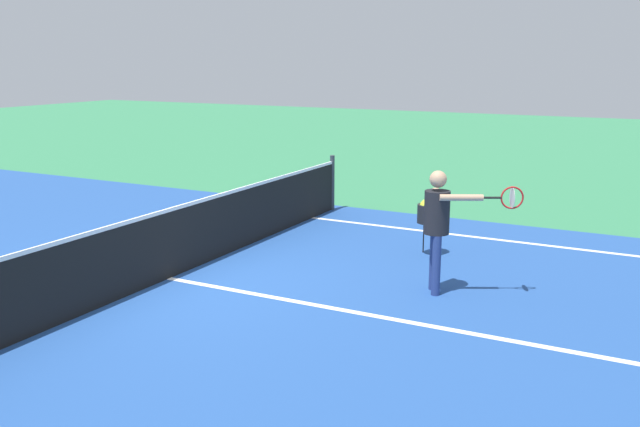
{
  "coord_description": "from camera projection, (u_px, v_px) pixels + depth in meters",
  "views": [
    {
      "loc": [
        -7.02,
        -5.99,
        2.93
      ],
      "look_at": [
        0.57,
        -2.02,
        1.0
      ],
      "focal_mm": 39.09,
      "sensor_mm": 36.0,
      "label": 1
    }
  ],
  "objects": [
    {
      "name": "ball_hopper",
      "position": [
        429.0,
        211.0,
        10.39
      ],
      "size": [
        0.34,
        0.34,
        0.87
      ],
      "color": "black",
      "rests_on": "ground_plane"
    },
    {
      "name": "line_center_service",
      "position": [
        388.0,
        318.0,
        7.97
      ],
      "size": [
        0.1,
        6.4,
        0.01
      ],
      "primitive_type": "cube",
      "color": "white",
      "rests_on": "ground_plane"
    },
    {
      "name": "player_near",
      "position": [
        439.0,
        218.0,
        8.66
      ],
      "size": [
        0.54,
        1.15,
        1.57
      ],
      "color": "navy",
      "rests_on": "ground_plane"
    },
    {
      "name": "court_surface_inbounds",
      "position": [
        169.0,
        278.0,
        9.42
      ],
      "size": [
        10.62,
        24.4,
        0.0
      ],
      "primitive_type": "cube",
      "color": "#234C93",
      "rests_on": "ground_plane"
    },
    {
      "name": "net",
      "position": [
        167.0,
        243.0,
        9.31
      ],
      "size": [
        9.97,
        0.09,
        1.07
      ],
      "color": "#33383D",
      "rests_on": "ground_plane"
    },
    {
      "name": "ground_plane",
      "position": [
        169.0,
        278.0,
        9.42
      ],
      "size": [
        60.0,
        60.0,
        0.0
      ],
      "primitive_type": "plane",
      "color": "#337F51"
    }
  ]
}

